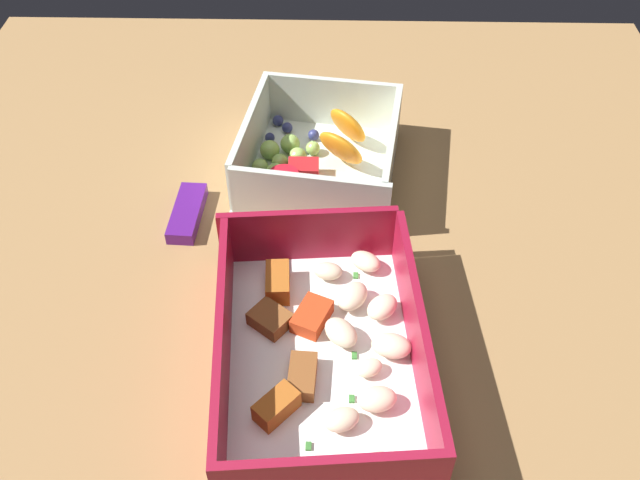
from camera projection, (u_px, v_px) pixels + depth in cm
name	position (u px, v px, depth cm)	size (l,w,h in cm)	color
table_surface	(309.00, 251.00, 61.68)	(80.00, 80.00, 2.00)	#9E7547
pasta_container	(323.00, 347.00, 51.07)	(22.92, 16.35, 5.74)	white
fruit_bowl	(317.00, 159.00, 66.05)	(17.48, 16.13, 5.88)	silver
candy_bar	(187.00, 213.00, 62.83)	(7.00, 2.40, 1.20)	#51197A
paper_cup_liner	(320.00, 101.00, 74.73)	(3.80, 3.80, 1.84)	white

